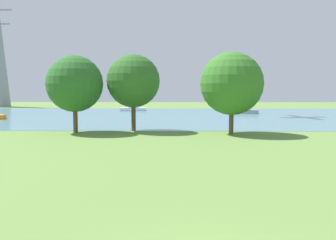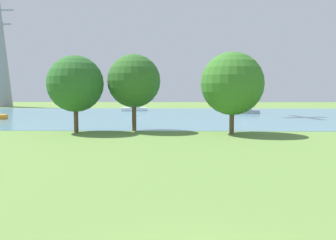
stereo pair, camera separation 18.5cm
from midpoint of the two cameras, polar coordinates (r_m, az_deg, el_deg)
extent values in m
plane|color=olive|center=(30.51, 2.49, -3.45)|extent=(160.00, 160.00, 0.00)
cube|color=#578B9B|center=(58.35, 1.73, 0.62)|extent=(140.00, 40.00, 0.02)
cube|color=gray|center=(64.93, 11.19, 1.25)|extent=(5.02, 2.67, 0.60)
cube|color=white|center=(64.90, 11.20, 1.73)|extent=(2.02, 1.52, 0.50)
cylinder|color=silver|center=(64.81, 11.23, 3.70)|extent=(0.10, 0.10, 4.96)
cube|color=white|center=(70.55, -5.35, 1.62)|extent=(4.93, 2.00, 0.60)
cube|color=white|center=(70.52, -5.36, 2.06)|extent=(1.91, 1.29, 0.50)
cylinder|color=silver|center=(70.43, -5.37, 4.00)|extent=(0.10, 0.10, 5.27)
cylinder|color=brown|center=(38.28, -13.85, 0.28)|extent=(0.44, 0.44, 2.85)
sphere|color=#2B6227|center=(38.16, -13.95, 5.30)|extent=(5.50, 5.50, 5.50)
cylinder|color=brown|center=(38.66, -5.32, 0.71)|extent=(0.44, 0.44, 3.20)
sphere|color=#2F6225|center=(38.56, -5.36, 5.86)|extent=(5.35, 5.35, 5.35)
cylinder|color=brown|center=(36.65, 9.31, 0.04)|extent=(0.44, 0.44, 2.70)
sphere|color=#367227|center=(36.52, 9.39, 5.42)|extent=(5.97, 5.97, 5.97)
camera|label=1|loc=(0.09, -90.18, -0.02)|focal=40.67mm
camera|label=2|loc=(0.09, 89.82, 0.02)|focal=40.67mm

